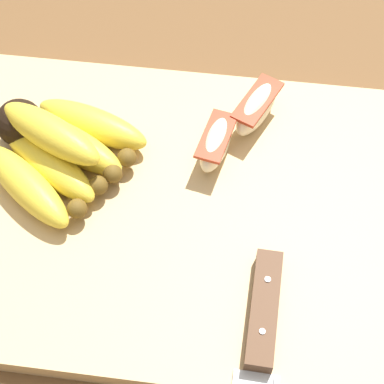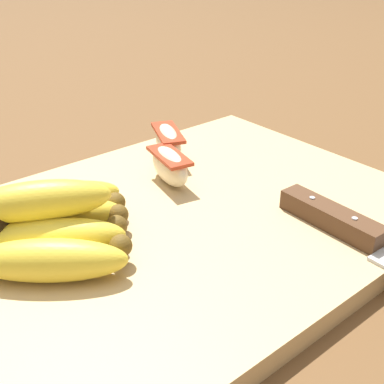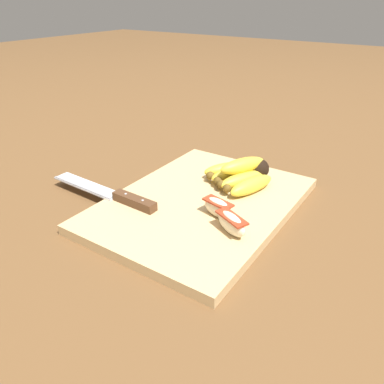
{
  "view_description": "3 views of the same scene",
  "coord_description": "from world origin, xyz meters",
  "px_view_note": "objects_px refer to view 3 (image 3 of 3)",
  "views": [
    {
      "loc": [
        -0.05,
        0.31,
        0.51
      ],
      "look_at": [
        -0.01,
        0.0,
        0.04
      ],
      "focal_mm": 59.36,
      "sensor_mm": 36.0,
      "label": 1
    },
    {
      "loc": [
        0.25,
        0.31,
        0.26
      ],
      "look_at": [
        -0.0,
        0.0,
        0.04
      ],
      "focal_mm": 47.57,
      "sensor_mm": 36.0,
      "label": 2
    },
    {
      "loc": [
        -0.55,
        -0.35,
        0.39
      ],
      "look_at": [
        -0.02,
        0.0,
        0.05
      ],
      "focal_mm": 35.24,
      "sensor_mm": 36.0,
      "label": 3
    }
  ],
  "objects_px": {
    "chefs_knife": "(117,196)",
    "apple_wedge_middle": "(231,223)",
    "banana_bunch": "(242,174)",
    "apple_wedge_near": "(218,207)"
  },
  "relations": [
    {
      "from": "banana_bunch",
      "to": "chefs_knife",
      "type": "bearing_deg",
      "value": 138.54
    },
    {
      "from": "chefs_knife",
      "to": "apple_wedge_middle",
      "type": "distance_m",
      "value": 0.25
    },
    {
      "from": "chefs_knife",
      "to": "apple_wedge_near",
      "type": "relative_size",
      "value": 4.15
    },
    {
      "from": "chefs_knife",
      "to": "apple_wedge_middle",
      "type": "relative_size",
      "value": 3.83
    },
    {
      "from": "chefs_knife",
      "to": "apple_wedge_near",
      "type": "bearing_deg",
      "value": -75.02
    },
    {
      "from": "chefs_knife",
      "to": "apple_wedge_near",
      "type": "height_order",
      "value": "apple_wedge_near"
    },
    {
      "from": "banana_bunch",
      "to": "apple_wedge_middle",
      "type": "bearing_deg",
      "value": -158.1
    },
    {
      "from": "banana_bunch",
      "to": "apple_wedge_middle",
      "type": "relative_size",
      "value": 2.19
    },
    {
      "from": "apple_wedge_middle",
      "to": "apple_wedge_near",
      "type": "bearing_deg",
      "value": 53.7
    },
    {
      "from": "apple_wedge_near",
      "to": "apple_wedge_middle",
      "type": "xyz_separation_m",
      "value": [
        -0.03,
        -0.05,
        0.0
      ]
    }
  ]
}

